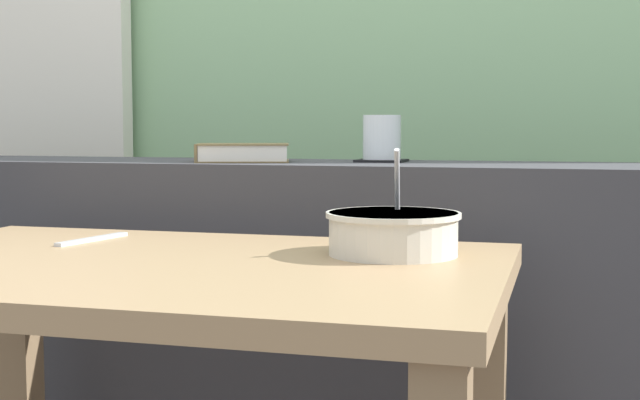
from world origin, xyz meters
name	(u,v)px	position (x,y,z in m)	size (l,w,h in m)	color
curtain_left_panel	(41,1)	(-1.00, 1.14, 1.25)	(0.56, 0.06, 2.50)	silver
dark_console_ledge	(305,351)	(0.00, 0.55, 0.40)	(2.80, 0.32, 0.81)	#38383D
breakfast_table	(168,338)	(-0.04, -0.04, 0.57)	(0.99, 0.67, 0.68)	#826849
coaster_square	(382,161)	(0.15, 0.60, 0.81)	(0.10, 0.10, 0.01)	black
juice_glass	(382,139)	(0.15, 0.60, 0.85)	(0.08, 0.08, 0.09)	white
closed_book	(242,153)	(-0.13, 0.52, 0.82)	(0.22, 0.19, 0.04)	brown
soup_bowl	(393,233)	(0.27, 0.11, 0.72)	(0.21, 0.21, 0.17)	beige
fork_utensil	(92,239)	(-0.26, 0.13, 0.69)	(0.02, 0.17, 0.01)	silver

